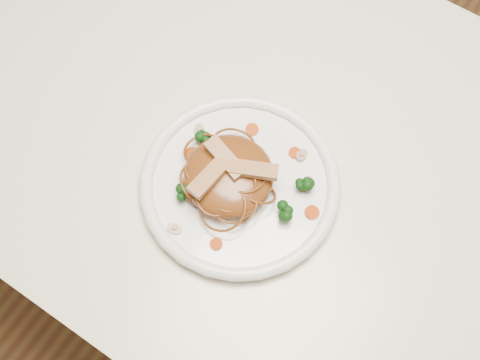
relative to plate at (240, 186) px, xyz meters
The scene contains 20 objects.
ground 0.77m from the plate, 65.25° to the left, with size 4.00×4.00×0.00m, color #502E1B.
table 0.15m from the plate, 65.25° to the left, with size 1.20×0.80×0.75m.
plate is the anchor object (origin of this frame).
noodle_mound 0.03m from the plate, 159.63° to the right, with size 0.13×0.13×0.04m, color brown.
chicken_a 0.06m from the plate, 35.54° to the left, with size 0.07×0.02×0.01m, color tan.
chicken_b 0.06m from the plate, behind, with size 0.07×0.02×0.01m, color tan.
chicken_c 0.07m from the plate, 134.32° to the right, with size 0.07×0.02×0.01m, color tan.
broccoli_0 0.10m from the plate, 29.30° to the left, with size 0.03×0.03×0.03m, color #0E3A0C, non-canonical shape.
broccoli_1 0.09m from the plate, 161.30° to the left, with size 0.03×0.03×0.03m, color #0E3A0C, non-canonical shape.
broccoli_2 0.09m from the plate, 132.95° to the right, with size 0.03×0.03×0.03m, color #0E3A0C, non-canonical shape.
broccoli_3 0.09m from the plate, ahead, with size 0.03×0.03×0.03m, color #0E3A0C, non-canonical shape.
carrot_0 0.10m from the plate, 64.82° to the left, with size 0.02×0.02×0.01m, color #B34006.
carrot_1 0.09m from the plate, behind, with size 0.02×0.02×0.01m, color #B34006.
carrot_2 0.12m from the plate, ahead, with size 0.02×0.02×0.01m, color #B34006.
carrot_3 0.09m from the plate, 112.02° to the left, with size 0.02×0.02×0.01m, color #B34006.
carrot_4 0.10m from the plate, 76.06° to the right, with size 0.02×0.02×0.01m, color #B34006.
mushroom_0 0.12m from the plate, 109.08° to the right, with size 0.02×0.02×0.01m, color beige.
mushroom_1 0.10m from the plate, 34.12° to the left, with size 0.02×0.02×0.01m, color beige.
mushroom_2 0.11m from the plate, 159.20° to the left, with size 0.02×0.02×0.01m, color beige.
mushroom_3 0.10m from the plate, 59.78° to the left, with size 0.02×0.02×0.01m, color beige.
Camera 1 is at (0.16, -0.40, 1.62)m, focal length 46.78 mm.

